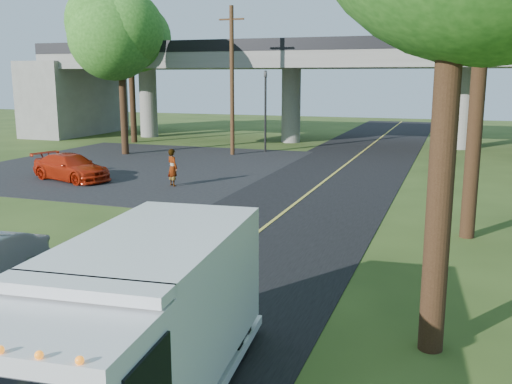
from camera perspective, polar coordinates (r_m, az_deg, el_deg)
The scene contains 12 objects.
ground at distance 11.73m, azimuth -11.96°, elevation -13.13°, with size 120.00×120.00×0.00m, color #2E4418.
road at distance 20.46m, azimuth 2.67°, elevation -2.18°, with size 7.00×90.00×0.02m, color black.
parking_lot at distance 32.15m, azimuth -12.16°, elevation 2.59°, with size 16.00×18.00×0.01m, color black.
lane_line at distance 20.45m, azimuth 2.67°, elevation -2.12°, with size 0.12×90.00×0.01m, color gold.
overpass at distance 41.44m, azimuth 11.71°, elevation 10.87°, with size 54.00×10.00×7.30m.
traffic_signal at distance 36.98m, azimuth 0.95°, elevation 8.95°, with size 0.18×0.22×5.20m.
utility_pole at distance 35.58m, azimuth -2.42°, elevation 11.09°, with size 1.60×0.26×9.00m.
tree_left_lot at distance 36.65m, azimuth -13.34°, elevation 15.99°, with size 5.60×5.50×10.50m.
tree_left_far at distance 43.28m, azimuth -12.37°, elevation 14.69°, with size 5.26×5.16×9.89m.
step_van at distance 8.47m, azimuth -11.63°, elevation -12.90°, with size 2.77×6.21×2.53m.
red_sedan at distance 28.31m, azimuth -18.01°, elevation 2.36°, with size 1.75×4.30×1.25m, color #A8200A.
pedestrian at distance 25.71m, azimuth -8.34°, elevation 2.42°, with size 0.61×0.40×1.68m, color gray.
Camera 1 is at (5.70, -9.05, 4.84)m, focal length 40.00 mm.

